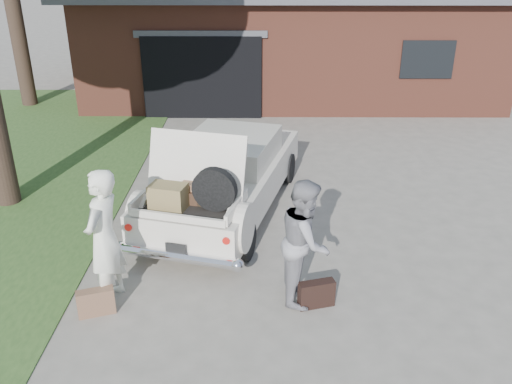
{
  "coord_description": "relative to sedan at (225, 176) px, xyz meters",
  "views": [
    {
      "loc": [
        0.05,
        -6.56,
        4.38
      ],
      "look_at": [
        0.0,
        0.6,
        1.1
      ],
      "focal_mm": 38.0,
      "sensor_mm": 36.0,
      "label": 1
    }
  ],
  "objects": [
    {
      "name": "ground",
      "position": [
        0.55,
        -2.18,
        -0.68
      ],
      "size": [
        90.0,
        90.0,
        0.0
      ],
      "primitive_type": "plane",
      "color": "gray",
      "rests_on": "ground"
    },
    {
      "name": "house",
      "position": [
        1.54,
        9.29,
        0.99
      ],
      "size": [
        12.8,
        7.8,
        3.3
      ],
      "color": "brown",
      "rests_on": "ground"
    },
    {
      "name": "sedan",
      "position": [
        0.0,
        0.0,
        0.0
      ],
      "size": [
        2.89,
        4.91,
        1.87
      ],
      "rotation": [
        0.0,
        0.0,
        -0.26
      ],
      "color": "beige",
      "rests_on": "ground"
    },
    {
      "name": "woman_left",
      "position": [
        -1.39,
        -2.68,
        0.26
      ],
      "size": [
        0.59,
        0.77,
        1.89
      ],
      "primitive_type": "imported",
      "rotation": [
        0.0,
        0.0,
        -1.78
      ],
      "color": "white",
      "rests_on": "ground"
    },
    {
      "name": "woman_right",
      "position": [
        1.21,
        -2.59,
        0.18
      ],
      "size": [
        0.76,
        0.92,
        1.72
      ],
      "primitive_type": "imported",
      "rotation": [
        0.0,
        0.0,
        1.42
      ],
      "color": "gray",
      "rests_on": "ground"
    },
    {
      "name": "suitcase_left",
      "position": [
        -1.5,
        -3.01,
        -0.5
      ],
      "size": [
        0.49,
        0.3,
        0.36
      ],
      "primitive_type": "cube",
      "rotation": [
        0.0,
        0.0,
        0.33
      ],
      "color": "brown",
      "rests_on": "ground"
    },
    {
      "name": "suitcase_right",
      "position": [
        1.36,
        -2.82,
        -0.5
      ],
      "size": [
        0.5,
        0.28,
        0.37
      ],
      "primitive_type": "cube",
      "rotation": [
        0.0,
        0.0,
        0.27
      ],
      "color": "black",
      "rests_on": "ground"
    }
  ]
}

